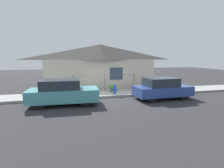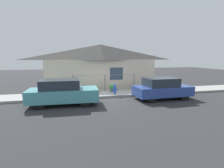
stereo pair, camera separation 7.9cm
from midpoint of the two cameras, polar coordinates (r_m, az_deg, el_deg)
ground_plane at (r=11.84m, az=-0.71°, el=-4.56°), size 60.00×60.00×0.00m
sidewalk at (r=12.80m, az=-1.76°, el=-3.20°), size 24.00×2.05×0.15m
house at (r=15.13m, az=-3.97°, el=9.68°), size 9.50×2.23×3.79m
fence at (r=13.52m, az=-2.57°, el=0.70°), size 4.90×0.10×1.25m
car_left at (r=10.37m, az=-15.96°, el=-2.65°), size 3.96×1.78×1.48m
car_right at (r=11.90m, az=15.77°, el=-1.37°), size 3.72×1.78×1.40m
fire_hydrant at (r=12.29m, az=0.72°, el=-1.56°), size 0.45×0.20×0.72m
potted_plant_near_hydrant at (r=13.00m, az=-0.22°, el=-1.22°), size 0.42×0.42×0.58m
potted_plant_by_fence at (r=13.17m, az=-16.09°, el=-1.20°), size 0.54×0.54×0.67m
potted_plant_corner at (r=14.10m, az=12.43°, el=-0.37°), size 0.55×0.55×0.69m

